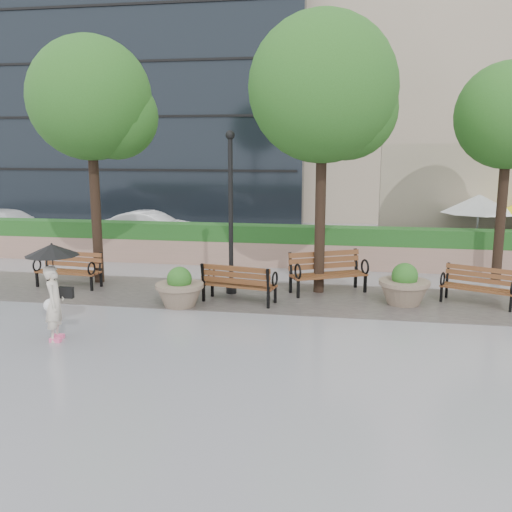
% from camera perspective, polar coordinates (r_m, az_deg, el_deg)
% --- Properties ---
extents(ground, '(100.00, 100.00, 0.00)m').
position_cam_1_polar(ground, '(12.60, -7.34, -7.26)').
color(ground, gray).
rests_on(ground, ground).
extents(cobble_strip, '(28.00, 3.20, 0.01)m').
position_cam_1_polar(cobble_strip, '(15.37, -4.06, -3.83)').
color(cobble_strip, '#383330').
rests_on(cobble_strip, ground).
extents(hedge_wall, '(24.00, 0.80, 1.35)m').
position_cam_1_polar(hedge_wall, '(19.05, -1.21, 1.11)').
color(hedge_wall, '#9C7465').
rests_on(hedge_wall, ground).
extents(asphalt_street, '(40.00, 7.00, 0.00)m').
position_cam_1_polar(asphalt_street, '(23.05, 0.70, 1.16)').
color(asphalt_street, black).
rests_on(asphalt_street, ground).
extents(bldg_stone, '(18.00, 10.00, 20.00)m').
position_cam_1_polar(bldg_stone, '(35.54, 21.41, 20.08)').
color(bldg_stone, tan).
rests_on(bldg_stone, ground).
extents(bench_1, '(1.87, 0.89, 0.97)m').
position_cam_1_polar(bench_1, '(16.90, -18.18, -2.01)').
color(bench_1, brown).
rests_on(bench_1, ground).
extents(bench_2, '(1.96, 1.09, 0.99)m').
position_cam_1_polar(bench_2, '(14.48, -1.71, -3.54)').
color(bench_2, brown).
rests_on(bench_2, ground).
extents(bench_3, '(2.18, 1.65, 1.10)m').
position_cam_1_polar(bench_3, '(15.54, 7.19, -2.50)').
color(bench_3, brown).
rests_on(bench_3, ground).
extents(bench_4, '(1.85, 1.33, 0.93)m').
position_cam_1_polar(bench_4, '(15.31, 21.27, -3.57)').
color(bench_4, brown).
rests_on(bench_4, ground).
extents(planter_left, '(1.19, 1.19, 1.00)m').
position_cam_1_polar(planter_left, '(14.25, -7.64, -3.49)').
color(planter_left, '#7F6B56').
rests_on(planter_left, ground).
extents(planter_right, '(1.26, 1.26, 1.06)m').
position_cam_1_polar(planter_right, '(14.76, 14.59, -3.14)').
color(planter_right, '#7F6B56').
rests_on(planter_right, ground).
extents(lamppost, '(0.28, 0.28, 4.31)m').
position_cam_1_polar(lamppost, '(15.08, -2.53, 3.28)').
color(lamppost, black).
rests_on(lamppost, ground).
extents(tree_0, '(3.49, 3.40, 6.91)m').
position_cam_1_polar(tree_0, '(16.92, -15.66, 14.44)').
color(tree_0, black).
rests_on(tree_0, ground).
extents(tree_1, '(3.86, 3.83, 7.30)m').
position_cam_1_polar(tree_1, '(15.30, 7.30, 15.81)').
color(tree_1, black).
rests_on(tree_1, ground).
extents(patio_umb_white, '(2.50, 2.50, 2.30)m').
position_cam_1_polar(patio_umb_white, '(20.67, 21.39, 4.84)').
color(patio_umb_white, black).
rests_on(patio_umb_white, ground).
extents(car_left, '(4.62, 2.66, 1.26)m').
position_cam_1_polar(car_left, '(26.37, -23.35, 2.89)').
color(car_left, silver).
rests_on(car_left, ground).
extents(car_right, '(3.99, 1.62, 1.29)m').
position_cam_1_polar(car_right, '(23.83, -10.52, 2.86)').
color(car_right, silver).
rests_on(car_right, ground).
extents(pedestrian, '(1.08, 1.08, 1.98)m').
position_cam_1_polar(pedestrian, '(12.22, -19.58, -2.50)').
color(pedestrian, beige).
rests_on(pedestrian, ground).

